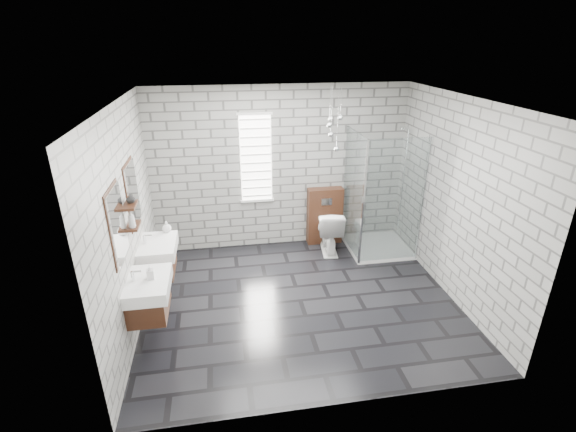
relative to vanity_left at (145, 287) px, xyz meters
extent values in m
cube|color=black|center=(1.91, 0.51, -0.77)|extent=(4.20, 3.60, 0.02)
cube|color=white|center=(1.91, 0.51, 1.95)|extent=(4.20, 3.60, 0.02)
cube|color=#9A9994|center=(1.91, 2.32, 0.59)|extent=(4.20, 0.02, 2.70)
cube|color=#9A9994|center=(1.91, -1.30, 0.59)|extent=(4.20, 0.02, 2.70)
cube|color=#9A9994|center=(-0.20, 0.51, 0.59)|extent=(0.02, 3.60, 2.70)
cube|color=#9A9994|center=(4.02, 0.51, 0.59)|extent=(0.02, 3.60, 2.70)
cube|color=#432414|center=(0.02, 0.00, -0.21)|extent=(0.42, 0.62, 0.30)
cube|color=silver|center=(0.22, 0.00, -0.18)|extent=(0.02, 0.35, 0.01)
cube|color=white|center=(0.04, 0.00, 0.02)|extent=(0.47, 0.70, 0.15)
cylinder|color=silver|center=(-0.11, 0.00, 0.15)|extent=(0.04, 0.04, 0.12)
cylinder|color=silver|center=(-0.06, 0.00, 0.20)|extent=(0.10, 0.02, 0.02)
cube|color=white|center=(-0.17, 0.00, 0.79)|extent=(0.03, 0.55, 0.80)
cube|color=#432414|center=(-0.19, 0.00, 0.79)|extent=(0.01, 0.59, 0.84)
cube|color=#432414|center=(0.02, 0.93, -0.21)|extent=(0.42, 0.62, 0.30)
cube|color=silver|center=(0.22, 0.93, -0.18)|extent=(0.02, 0.35, 0.01)
cube|color=white|center=(0.04, 0.93, 0.02)|extent=(0.47, 0.70, 0.15)
cylinder|color=silver|center=(-0.11, 0.93, 0.15)|extent=(0.04, 0.04, 0.12)
cylinder|color=silver|center=(-0.06, 0.93, 0.20)|extent=(0.10, 0.02, 0.02)
cube|color=white|center=(-0.17, 0.93, 0.79)|extent=(0.03, 0.55, 0.80)
cube|color=#432414|center=(-0.19, 0.93, 0.79)|extent=(0.01, 0.59, 0.84)
cube|color=#432414|center=(-0.12, 0.46, 0.56)|extent=(0.14, 0.30, 0.03)
cube|color=#432414|center=(-0.12, 0.46, 0.82)|extent=(0.14, 0.30, 0.03)
cube|color=white|center=(1.51, 2.29, 0.79)|extent=(0.50, 0.02, 1.40)
cube|color=white|center=(1.51, 2.28, 1.51)|extent=(0.56, 0.04, 0.04)
cube|color=white|center=(1.51, 2.28, 0.07)|extent=(0.56, 0.04, 0.04)
cube|color=white|center=(1.51, 2.27, 0.16)|extent=(0.48, 0.01, 0.02)
cube|color=white|center=(1.51, 2.27, 0.30)|extent=(0.48, 0.01, 0.02)
cube|color=white|center=(1.51, 2.27, 0.44)|extent=(0.48, 0.01, 0.02)
cube|color=white|center=(1.51, 2.27, 0.58)|extent=(0.48, 0.01, 0.02)
cube|color=white|center=(1.51, 2.27, 0.72)|extent=(0.48, 0.01, 0.02)
cube|color=white|center=(1.51, 2.27, 0.86)|extent=(0.48, 0.01, 0.02)
cube|color=white|center=(1.51, 2.27, 1.00)|extent=(0.48, 0.01, 0.02)
cube|color=white|center=(1.51, 2.27, 1.14)|extent=(0.48, 0.01, 0.02)
cube|color=white|center=(1.51, 2.27, 1.28)|extent=(0.48, 0.01, 0.03)
cube|color=white|center=(1.51, 2.27, 1.42)|extent=(0.48, 0.01, 0.03)
cube|color=#432414|center=(2.66, 2.21, -0.26)|extent=(0.60, 0.20, 1.00)
cube|color=silver|center=(2.66, 2.10, 0.04)|extent=(0.18, 0.01, 0.12)
cube|color=white|center=(3.51, 1.81, -0.73)|extent=(1.00, 1.00, 0.06)
cube|color=silver|center=(3.51, 1.32, 0.27)|extent=(1.00, 0.01, 2.00)
cube|color=silver|center=(3.02, 1.81, 0.27)|extent=(0.01, 1.00, 2.00)
cube|color=silver|center=(3.02, 1.32, 0.27)|extent=(0.03, 0.03, 2.00)
cube|color=silver|center=(3.99, 1.32, 0.27)|extent=(0.03, 0.03, 2.00)
cylinder|color=silver|center=(3.95, 2.01, 0.34)|extent=(0.02, 0.02, 1.80)
cylinder|color=silver|center=(3.87, 2.01, 1.26)|extent=(0.14, 0.14, 0.02)
sphere|color=silver|center=(2.57, 1.80, 1.40)|extent=(0.09, 0.09, 0.09)
cylinder|color=silver|center=(2.57, 1.80, 1.69)|extent=(0.01, 0.01, 0.50)
sphere|color=silver|center=(2.72, 1.86, 1.01)|extent=(0.09, 0.09, 0.09)
cylinder|color=silver|center=(2.72, 1.86, 1.50)|extent=(0.01, 0.01, 0.88)
sphere|color=silver|center=(2.63, 1.97, 1.46)|extent=(0.09, 0.09, 0.09)
cylinder|color=silver|center=(2.63, 1.97, 1.72)|extent=(0.01, 0.01, 0.44)
sphere|color=silver|center=(2.63, 1.89, 1.23)|extent=(0.09, 0.09, 0.09)
cylinder|color=silver|center=(2.63, 1.89, 1.61)|extent=(0.01, 0.01, 0.67)
sphere|color=silver|center=(2.76, 1.89, 1.48)|extent=(0.09, 0.09, 0.09)
cylinder|color=silver|center=(2.76, 1.89, 1.73)|extent=(0.01, 0.01, 0.42)
imported|color=white|center=(2.66, 1.88, -0.38)|extent=(0.50, 0.78, 0.75)
imported|color=#B2B2B2|center=(0.08, 0.01, 0.18)|extent=(0.09, 0.09, 0.17)
imported|color=#B2B2B2|center=(0.14, 1.24, 0.17)|extent=(0.14, 0.14, 0.16)
imported|color=#B2B2B2|center=(-0.11, 0.38, 0.68)|extent=(0.08, 0.08, 0.21)
imported|color=#B2B2B2|center=(-0.11, 0.50, 0.89)|extent=(0.13, 0.13, 0.11)
camera|label=1|loc=(0.94, -4.23, 2.63)|focal=26.00mm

